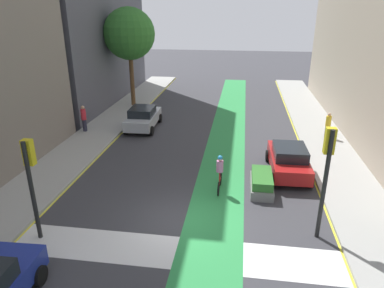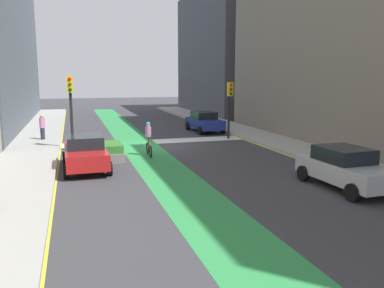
{
  "view_description": "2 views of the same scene",
  "coord_description": "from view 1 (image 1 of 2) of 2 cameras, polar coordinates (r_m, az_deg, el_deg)",
  "views": [
    {
      "loc": [
        2.14,
        -12.08,
        8.2
      ],
      "look_at": [
        -0.31,
        4.77,
        1.51
      ],
      "focal_mm": 32.87,
      "sensor_mm": 36.0,
      "label": 1
    },
    {
      "loc": [
        5.2,
        23.85,
        4.25
      ],
      "look_at": [
        -0.28,
        5.63,
        1.05
      ],
      "focal_mm": 37.43,
      "sensor_mm": 36.0,
      "label": 2
    }
  ],
  "objects": [
    {
      "name": "sidewalk_left",
      "position": [
        17.46,
        -26.88,
        -8.84
      ],
      "size": [
        3.0,
        60.0,
        0.15
      ],
      "primitive_type": "cube",
      "color": "#9E9E99",
      "rests_on": "ground_plane"
    },
    {
      "name": "pedestrian_sidewalk_left_a",
      "position": [
        25.14,
        -17.14,
        4.03
      ],
      "size": [
        0.34,
        0.34,
        1.8
      ],
      "color": "#262638",
      "rests_on": "sidewalk_left"
    },
    {
      "name": "ground_plane",
      "position": [
        14.76,
        -1.51,
        -12.31
      ],
      "size": [
        120.0,
        120.0,
        0.0
      ],
      "primitive_type": "plane",
      "color": "#38383D"
    },
    {
      "name": "traffic_signal_near_right",
      "position": [
        13.33,
        21.06,
        -2.92
      ],
      "size": [
        0.35,
        0.52,
        4.31
      ],
      "color": "black",
      "rests_on": "ground_plane"
    },
    {
      "name": "cyclist_in_lane",
      "position": [
        16.49,
        4.53,
        -4.62
      ],
      "size": [
        0.32,
        1.73,
        1.86
      ],
      "color": "black",
      "rests_on": "ground_plane"
    },
    {
      "name": "car_silver_left_far",
      "position": [
        25.37,
        -7.94,
        4.29
      ],
      "size": [
        2.13,
        4.25,
        1.57
      ],
      "color": "#B2B7BF",
      "rests_on": "ground_plane"
    },
    {
      "name": "median_planter",
      "position": [
        17.07,
        11.23,
        -6.17
      ],
      "size": [
        1.04,
        2.32,
        0.85
      ],
      "color": "slate",
      "rests_on": "ground_plane"
    },
    {
      "name": "curb_stripe_left",
      "position": [
        16.71,
        -22.55,
        -9.73
      ],
      "size": [
        0.16,
        60.0,
        0.01
      ],
      "primitive_type": "cube",
      "color": "yellow",
      "rests_on": "ground_plane"
    },
    {
      "name": "car_red_right_far",
      "position": [
        18.87,
        15.4,
        -2.44
      ],
      "size": [
        2.11,
        4.25,
        1.57
      ],
      "color": "#A51919",
      "rests_on": "ground_plane"
    },
    {
      "name": "curb_stripe_right",
      "position": [
        15.1,
        22.22,
        -13.23
      ],
      "size": [
        0.16,
        60.0,
        0.01
      ],
      "primitive_type": "cube",
      "color": "yellow",
      "rests_on": "ground_plane"
    },
    {
      "name": "sidewalk_right",
      "position": [
        15.52,
        27.76,
        -12.92
      ],
      "size": [
        3.0,
        60.0,
        0.15
      ],
      "primitive_type": "cube",
      "color": "#9E9E99",
      "rests_on": "ground_plane"
    },
    {
      "name": "crosswalk_band",
      "position": [
        13.17,
        -3.03,
        -17.08
      ],
      "size": [
        12.0,
        1.8,
        0.01
      ],
      "primitive_type": "cube",
      "color": "silver",
      "rests_on": "ground_plane"
    },
    {
      "name": "bike_lane_paint",
      "position": [
        14.62,
        3.57,
        -12.67
      ],
      "size": [
        2.4,
        60.0,
        0.01
      ],
      "primitive_type": "cube",
      "color": "#2D8C47",
      "rests_on": "ground_plane"
    },
    {
      "name": "pedestrian_sidewalk_right_a",
      "position": [
        24.58,
        21.19,
        2.92
      ],
      "size": [
        0.34,
        0.34,
        1.65
      ],
      "color": "#262638",
      "rests_on": "sidewalk_right"
    },
    {
      "name": "street_tree_near",
      "position": [
        30.47,
        -10.15,
        17.15
      ],
      "size": [
        4.2,
        4.2,
        8.06
      ],
      "color": "brown",
      "rests_on": "sidewalk_left"
    },
    {
      "name": "traffic_signal_near_left",
      "position": [
        13.79,
        -24.74,
        -3.96
      ],
      "size": [
        0.35,
        0.52,
        3.89
      ],
      "color": "black",
      "rests_on": "ground_plane"
    }
  ]
}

